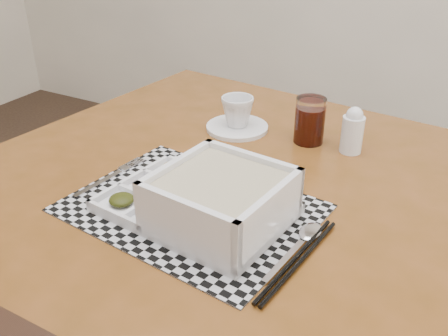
{
  "coord_description": "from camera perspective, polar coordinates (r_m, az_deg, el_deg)",
  "views": [
    {
      "loc": [
        0.48,
        0.02,
        1.29
      ],
      "look_at": [
        0.08,
        0.73,
        0.85
      ],
      "focal_mm": 40.0,
      "sensor_mm": 36.0,
      "label": 1
    }
  ],
  "objects": [
    {
      "name": "dining_table",
      "position": [
        1.02,
        0.29,
        -5.85
      ],
      "size": [
        1.17,
        1.17,
        0.8
      ],
      "color": "#593410",
      "rests_on": "ground"
    },
    {
      "name": "serving_tray",
      "position": [
        0.84,
        -1.14,
        -4.08
      ],
      "size": [
        0.34,
        0.25,
        0.1
      ],
      "color": "silver",
      "rests_on": "placemat"
    },
    {
      "name": "placemat",
      "position": [
        0.91,
        -3.81,
        -4.58
      ],
      "size": [
        0.46,
        0.36,
        0.0
      ],
      "primitive_type": "cube",
      "rotation": [
        0.0,
        0.0,
        -0.11
      ],
      "color": "#AFB0B7",
      "rests_on": "dining_table"
    },
    {
      "name": "creamer_bottle",
      "position": [
        1.12,
        14.48,
        4.14
      ],
      "size": [
        0.05,
        0.05,
        0.11
      ],
      "color": "silver",
      "rests_on": "dining_table"
    },
    {
      "name": "cup",
      "position": [
        1.2,
        1.53,
        6.47
      ],
      "size": [
        0.1,
        0.1,
        0.07
      ],
      "primitive_type": "imported",
      "rotation": [
        0.0,
        0.0,
        -0.42
      ],
      "color": "silver",
      "rests_on": "saucer"
    },
    {
      "name": "juice_glass",
      "position": [
        1.15,
        9.76,
        5.2
      ],
      "size": [
        0.07,
        0.07,
        0.11
      ],
      "color": "white",
      "rests_on": "dining_table"
    },
    {
      "name": "chopsticks",
      "position": [
        0.79,
        8.43,
        -10.33
      ],
      "size": [
        0.04,
        0.24,
        0.01
      ],
      "color": "black",
      "rests_on": "placemat"
    },
    {
      "name": "saucer",
      "position": [
        1.21,
        1.51,
        4.67
      ],
      "size": [
        0.15,
        0.15,
        0.01
      ],
      "primitive_type": "cylinder",
      "color": "silver",
      "rests_on": "dining_table"
    },
    {
      "name": "spoon",
      "position": [
        0.84,
        9.45,
        -7.63
      ],
      "size": [
        0.04,
        0.18,
        0.01
      ],
      "color": "silver",
      "rests_on": "placemat"
    },
    {
      "name": "fork",
      "position": [
        1.03,
        -12.79,
        -0.84
      ],
      "size": [
        0.04,
        0.19,
        0.0
      ],
      "color": "silver",
      "rests_on": "placemat"
    }
  ]
}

